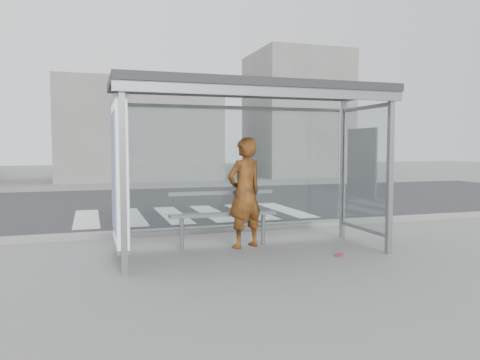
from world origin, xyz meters
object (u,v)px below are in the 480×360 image
at_px(bench, 223,214).
at_px(soda_can, 339,254).
at_px(bus_shelter, 228,126).
at_px(person, 245,193).

xyz_separation_m(bench, soda_can, (1.50, -1.20, -0.52)).
distance_m(bus_shelter, soda_can, 2.59).
xyz_separation_m(person, bench, (-0.33, 0.13, -0.36)).
bearing_deg(bus_shelter, person, 44.59).
xyz_separation_m(person, soda_can, (1.17, -1.06, -0.88)).
bearing_deg(bench, person, -22.04).
relative_size(bus_shelter, soda_can, 33.85).
distance_m(bus_shelter, person, 1.21).
bearing_deg(bus_shelter, soda_can, -23.30).
relative_size(bus_shelter, person, 2.34).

